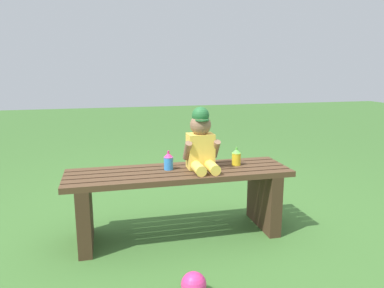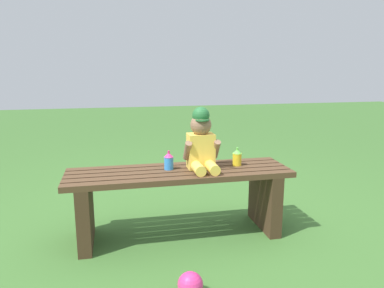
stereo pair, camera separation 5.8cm
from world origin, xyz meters
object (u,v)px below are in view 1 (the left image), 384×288
sippy_cup_left (169,161)px  park_bench (179,193)px  child_figure (201,142)px  toy_ball (194,285)px  sippy_cup_right (236,157)px

sippy_cup_left → park_bench: bearing=-28.7°
park_bench → child_figure: size_ratio=3.56×
child_figure → toy_ball: 0.91m
sippy_cup_left → toy_ball: size_ratio=0.98×
park_bench → sippy_cup_left: size_ratio=11.61×
toy_ball → sippy_cup_right: bearing=56.4°
park_bench → sippy_cup_right: 0.46m
child_figure → sippy_cup_left: child_figure is taller
park_bench → sippy_cup_left: bearing=151.3°
sippy_cup_right → toy_ball: size_ratio=0.98×
sippy_cup_left → sippy_cup_right: size_ratio=1.00×
sippy_cup_left → child_figure: bearing=-9.0°
sippy_cup_right → toy_ball: bearing=-123.6°
child_figure → sippy_cup_left: size_ratio=3.26×
park_bench → sippy_cup_left: 0.22m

